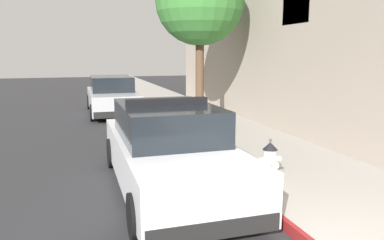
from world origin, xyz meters
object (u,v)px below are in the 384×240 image
object	(u,v)px
fire_hydrant	(270,161)
street_tree	(200,1)
police_cruiser	(168,149)
parked_car_silver_ahead	(112,96)

from	to	relation	value
fire_hydrant	street_tree	bearing A→B (deg)	84.16
police_cruiser	fire_hydrant	world-z (taller)	police_cruiser
fire_hydrant	street_tree	world-z (taller)	street_tree
parked_car_silver_ahead	fire_hydrant	xyz separation A→B (m)	(1.96, -9.98, -0.22)
parked_car_silver_ahead	fire_hydrant	bearing A→B (deg)	-78.89
police_cruiser	parked_car_silver_ahead	distance (m)	9.48
police_cruiser	parked_car_silver_ahead	world-z (taller)	police_cruiser
parked_car_silver_ahead	street_tree	xyz separation A→B (m)	(2.57, -4.00, 3.44)
police_cruiser	street_tree	bearing A→B (deg)	66.18
parked_car_silver_ahead	street_tree	size ratio (longest dim) A/B	0.88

